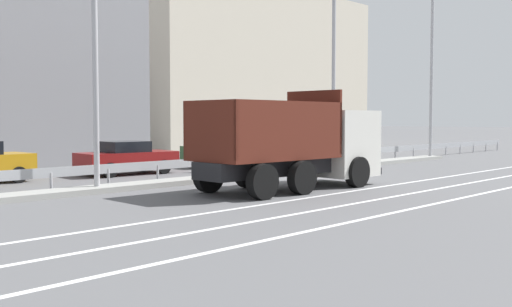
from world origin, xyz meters
name	(u,v)px	position (x,y,z in m)	size (l,w,h in m)	color
ground_plane	(300,180)	(0.00, 0.00, 0.00)	(320.00, 320.00, 0.00)	#565659
lane_strip_0	(333,194)	(-2.59, -3.43, 0.00)	(54.75, 0.16, 0.01)	silver
lane_strip_1	(380,199)	(-2.59, -5.10, 0.00)	(54.75, 0.16, 0.01)	silver
lane_strip_2	(431,204)	(-2.59, -6.71, 0.00)	(54.75, 0.16, 0.01)	silver
median_island	(257,174)	(0.00, 2.25, 0.09)	(30.11, 1.10, 0.18)	gray
median_guardrail	(239,161)	(0.00, 3.30, 0.57)	(54.75, 0.09, 0.78)	#9EA0A5
dump_truck	(308,149)	(-1.59, -1.67, 1.30)	(7.15, 2.93, 3.27)	silver
median_road_sign	(309,142)	(3.33, 2.25, 1.28)	(0.72, 0.16, 2.44)	white
street_lamp_1	(98,43)	(-7.28, 2.15, 4.68)	(0.71, 2.17, 8.42)	#ADADB2
street_lamp_2	(338,67)	(5.28, 2.10, 4.71)	(0.72, 2.69, 8.36)	#ADADB2
street_lamp_3	(434,59)	(14.61, 2.13, 5.75)	(0.71, 1.88, 10.59)	#ADADB2
parked_car_3	(127,157)	(-3.17, 6.74, 0.71)	(4.17, 2.09, 1.39)	maroon
parked_car_4	(227,150)	(2.81, 6.95, 0.78)	(4.52, 2.03, 1.57)	#335B33
background_building_1	(248,70)	(18.41, 20.81, 6.38)	(23.04, 8.48, 12.76)	beige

